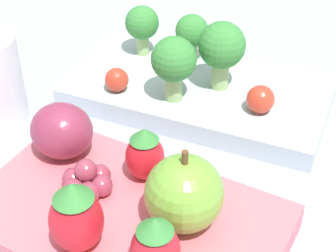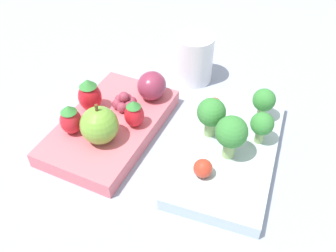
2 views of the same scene
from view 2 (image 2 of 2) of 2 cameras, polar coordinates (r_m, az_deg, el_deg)
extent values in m
plane|color=#939EB2|center=(0.52, -0.34, -3.66)|extent=(4.00, 4.00, 0.00)
cube|color=silver|center=(0.51, 9.26, -3.64)|extent=(0.24, 0.14, 0.02)
cube|color=#DB6670|center=(0.54, -8.71, 0.02)|extent=(0.22, 0.15, 0.02)
cylinder|color=#93B770|center=(0.48, 9.27, -3.42)|extent=(0.02, 0.02, 0.02)
sphere|color=#388438|center=(0.46, 9.67, -0.89)|extent=(0.04, 0.04, 0.04)
cylinder|color=#93B770|center=(0.51, 6.39, -0.27)|extent=(0.01, 0.01, 0.02)
sphere|color=#388438|center=(0.49, 6.64, 2.10)|extent=(0.04, 0.04, 0.04)
cylinder|color=#93B770|center=(0.51, 13.75, -1.49)|extent=(0.01, 0.01, 0.02)
sphere|color=#388438|center=(0.49, 14.16, 0.35)|extent=(0.03, 0.03, 0.03)
cylinder|color=#93B770|center=(0.55, 14.02, 1.98)|extent=(0.01, 0.01, 0.02)
sphere|color=#388438|center=(0.53, 14.44, 3.87)|extent=(0.03, 0.03, 0.03)
sphere|color=red|center=(0.46, 5.34, -6.45)|extent=(0.02, 0.02, 0.02)
sphere|color=red|center=(0.55, 7.06, 3.26)|extent=(0.02, 0.02, 0.02)
sphere|color=#70A838|center=(0.49, -10.42, 0.12)|extent=(0.05, 0.05, 0.05)
cylinder|color=brown|center=(0.47, -10.84, 2.66)|extent=(0.00, 0.00, 0.01)
ellipsoid|color=red|center=(0.51, -5.17, 1.65)|extent=(0.03, 0.03, 0.04)
cone|color=#388438|center=(0.50, -5.31, 3.36)|extent=(0.02, 0.02, 0.01)
ellipsoid|color=red|center=(0.51, -14.58, 0.73)|extent=(0.03, 0.03, 0.04)
cone|color=#388438|center=(0.50, -14.99, 2.52)|extent=(0.02, 0.02, 0.01)
ellipsoid|color=red|center=(0.54, -11.82, 4.38)|extent=(0.03, 0.03, 0.04)
cone|color=#388438|center=(0.53, -12.19, 6.42)|extent=(0.03, 0.03, 0.01)
ellipsoid|color=#892D47|center=(0.56, -2.50, 6.16)|extent=(0.05, 0.04, 0.04)
sphere|color=#93384C|center=(0.54, -7.04, 2.83)|extent=(0.02, 0.02, 0.02)
sphere|color=#93384C|center=(0.54, -5.94, 3.02)|extent=(0.02, 0.02, 0.02)
sphere|color=#93384C|center=(0.55, -5.56, 3.70)|extent=(0.02, 0.02, 0.02)
sphere|color=#93384C|center=(0.56, -6.27, 4.18)|extent=(0.02, 0.02, 0.02)
sphere|color=#93384C|center=(0.55, -7.34, 4.01)|extent=(0.02, 0.02, 0.02)
sphere|color=#93384C|center=(0.55, -7.74, 3.33)|extent=(0.02, 0.02, 0.02)
sphere|color=#93384C|center=(0.54, -6.74, 4.41)|extent=(0.02, 0.02, 0.02)
cylinder|color=white|center=(0.62, 3.80, 10.23)|extent=(0.06, 0.06, 0.08)
camera|label=1|loc=(0.50, -47.46, 21.07)|focal=60.00mm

